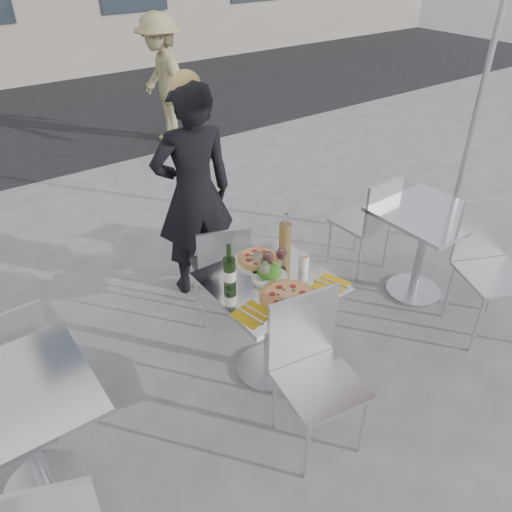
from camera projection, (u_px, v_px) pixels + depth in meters
ground at (269, 369)px, 3.43m from camera, size 80.00×80.00×0.00m
street_asphalt at (21, 120)px, 7.83m from camera, size 24.00×5.00×0.00m
main_table at (270, 308)px, 3.13m from camera, size 0.72×0.72×0.75m
side_table_left at (22, 424)px, 2.40m from camera, size 0.72×0.72×0.75m
side_table_right at (424, 236)px, 3.86m from camera, size 0.72×0.72×0.75m
chair_far at (222, 265)px, 3.61m from camera, size 0.48×0.49×0.84m
chair_near at (312, 361)px, 2.72m from camera, size 0.49×0.50×0.94m
side_chair_lfar at (15, 349)px, 2.90m from camera, size 0.39×0.40×0.83m
side_chair_rfar at (370, 217)px, 4.13m from camera, size 0.42×0.43×0.89m
side_chair_rnear at (490, 257)px, 3.53m from camera, size 0.60×0.61×0.99m
woman_diner at (194, 194)px, 3.77m from camera, size 0.69×0.52×1.71m
pedestrian_b at (162, 80)px, 6.62m from camera, size 0.72×1.13×1.67m
pizza_near at (288, 297)px, 2.87m from camera, size 0.33×0.33×0.02m
pizza_far at (258, 259)px, 3.18m from camera, size 0.30×0.30×0.03m
salad_plate at (269, 272)px, 3.03m from camera, size 0.22×0.22×0.09m
wine_bottle at (229, 271)px, 2.90m from camera, size 0.07×0.07×0.29m
carafe at (285, 238)px, 3.21m from camera, size 0.08×0.08×0.29m
sugar_shaker at (304, 261)px, 3.10m from camera, size 0.06×0.06×0.11m
wineglass_white_a at (265, 269)px, 2.93m from camera, size 0.07×0.07×0.16m
wineglass_white_b at (258, 258)px, 3.03m from camera, size 0.07×0.07×0.16m
wineglass_red_a at (268, 258)px, 3.02m from camera, size 0.07×0.07×0.16m
wineglass_red_b at (281, 255)px, 3.06m from camera, size 0.07×0.07×0.16m
napkin_left at (252, 314)px, 2.75m from camera, size 0.21×0.21×0.01m
napkin_right at (331, 284)px, 2.98m from camera, size 0.23×0.23×0.01m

